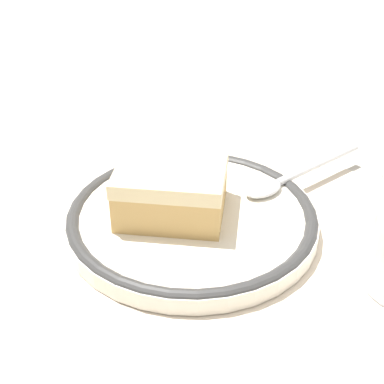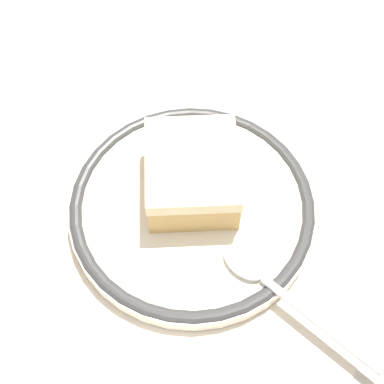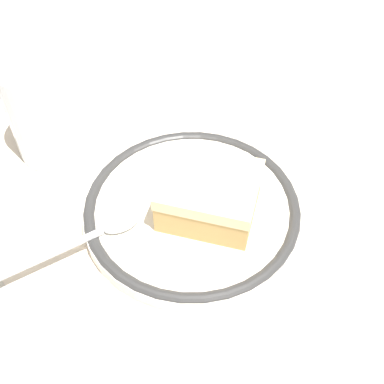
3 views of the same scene
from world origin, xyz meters
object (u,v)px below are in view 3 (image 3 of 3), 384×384
object	(u,v)px
napkin	(372,246)
cup	(45,115)
cake_slice	(211,195)
plate	(192,209)
spoon	(91,235)

from	to	relation	value
napkin	cup	bearing A→B (deg)	-151.67
cake_slice	napkin	size ratio (longest dim) A/B	0.79
plate	cake_slice	world-z (taller)	cake_slice
cake_slice	napkin	world-z (taller)	cake_slice
spoon	cup	size ratio (longest dim) A/B	1.35
plate	napkin	xyz separation A→B (m)	(0.13, 0.10, -0.01)
cake_slice	napkin	xyz separation A→B (m)	(0.12, 0.09, -0.03)
plate	spoon	world-z (taller)	spoon
cake_slice	napkin	bearing A→B (deg)	38.33
spoon	cup	bearing A→B (deg)	165.18
plate	cup	world-z (taller)	cup
plate	napkin	bearing A→B (deg)	38.11
cake_slice	cup	bearing A→B (deg)	-159.60
plate	cake_slice	distance (m)	0.03
cake_slice	cup	size ratio (longest dim) A/B	1.05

